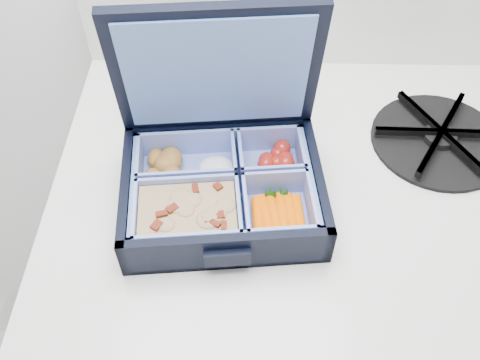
# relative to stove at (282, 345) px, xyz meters

# --- Properties ---
(stove) EXTENTS (0.63, 0.63, 0.94)m
(stove) POSITION_rel_stove_xyz_m (0.00, 0.00, 0.00)
(stove) COLOR silver
(stove) RESTS_ON floor
(bento_box) EXTENTS (0.25, 0.20, 0.05)m
(bento_box) POSITION_rel_stove_xyz_m (-0.10, -0.02, 0.50)
(bento_box) COLOR black
(bento_box) RESTS_ON stove
(burner_grate) EXTENTS (0.18, 0.18, 0.03)m
(burner_grate) POSITION_rel_stove_xyz_m (0.18, 0.09, 0.48)
(burner_grate) COLOR black
(burner_grate) RESTS_ON stove
(burner_grate_rear) EXTENTS (0.21, 0.21, 0.02)m
(burner_grate_rear) POSITION_rel_stove_xyz_m (-0.17, 0.17, 0.48)
(burner_grate_rear) COLOR black
(burner_grate_rear) RESTS_ON stove
(fork) EXTENTS (0.09, 0.19, 0.01)m
(fork) POSITION_rel_stove_xyz_m (-0.08, 0.13, 0.47)
(fork) COLOR #A8ACBE
(fork) RESTS_ON stove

